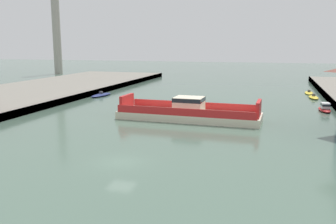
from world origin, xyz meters
name	(u,v)px	position (x,y,z in m)	size (l,w,h in m)	color
ground_plane	(121,162)	(0.00, 0.00, 0.00)	(400.00, 400.00, 0.00)	#4C6656
chain_ferry	(189,113)	(1.70, 21.40, 1.04)	(21.52, 6.98, 3.39)	beige
moored_boat_near_left	(314,97)	(21.88, 49.55, 0.26)	(2.17, 5.46, 0.99)	yellow
moored_boat_near_right	(325,108)	(22.25, 34.38, 0.55)	(2.15, 5.20, 1.50)	red
moored_boat_mid_left	(101,95)	(-22.25, 39.86, 0.29)	(2.98, 7.07, 1.06)	navy
moored_boat_mid_right	(309,93)	(21.60, 57.23, 0.20)	(1.98, 5.90, 0.87)	yellow
smokestack_distant_a	(56,25)	(-65.52, 90.08, 18.07)	(3.21, 3.21, 34.09)	#9E998E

